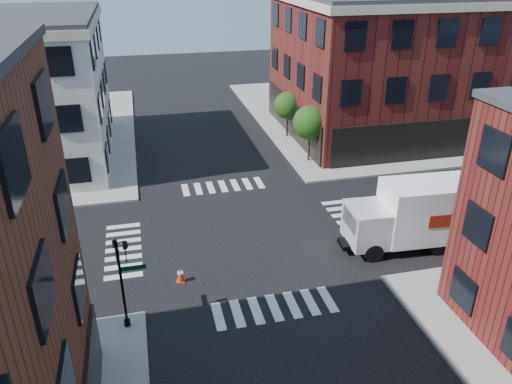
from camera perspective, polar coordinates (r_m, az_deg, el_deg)
The scene contains 8 objects.
ground at distance 29.99m, azimuth -1.45°, elevation -4.89°, with size 120.00×120.00×0.00m, color black.
sidewalk_ne at distance 55.32m, azimuth 15.68°, elevation 8.88°, with size 30.00×30.00×0.15m, color gray.
building_ne at distance 49.52m, azimuth 18.73°, elevation 13.67°, with size 25.00×16.00×12.00m, color #4F1314.
tree_near at distance 39.40m, azimuth 6.28°, elevation 7.70°, with size 2.69×2.69×4.49m.
tree_far at distance 44.93m, azimuth 3.72°, elevation 9.69°, with size 2.43×2.43×4.07m.
signal_pole at distance 22.40m, azimuth -15.02°, elevation -8.98°, with size 1.29×1.24×4.60m.
box_truck at distance 29.57m, azimuth 18.64°, elevation -2.35°, with size 8.75×3.06×3.90m.
traffic_cone at distance 26.13m, azimuth -8.62°, elevation -9.36°, with size 0.54×0.54×0.80m.
Camera 1 is at (-5.28, -25.24, 15.32)m, focal length 35.00 mm.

